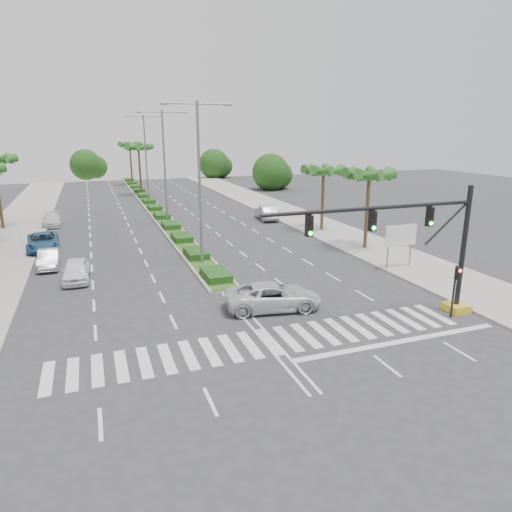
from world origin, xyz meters
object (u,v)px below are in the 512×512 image
(car_parked_a, at_px, (76,270))
(car_parked_d, at_px, (52,220))
(car_crossing, at_px, (273,296))
(car_parked_b, at_px, (49,259))
(car_right, at_px, (267,213))
(car_parked_c, at_px, (43,242))

(car_parked_a, height_order, car_parked_d, car_parked_a)
(car_crossing, bearing_deg, car_parked_b, 53.30)
(car_parked_a, bearing_deg, car_parked_b, 118.41)
(car_parked_b, bearing_deg, car_right, 28.78)
(car_parked_d, bearing_deg, car_parked_b, -88.48)
(car_parked_d, bearing_deg, car_right, -12.70)
(car_parked_a, relative_size, car_right, 0.88)
(car_parked_a, bearing_deg, car_right, 40.80)
(car_crossing, bearing_deg, car_right, -10.62)
(car_parked_b, distance_m, car_right, 25.49)
(car_parked_d, height_order, car_crossing, car_crossing)
(car_parked_d, distance_m, car_crossing, 33.31)
(car_parked_d, relative_size, car_crossing, 0.83)
(car_parked_b, xyz_separation_m, car_parked_c, (-0.81, 5.58, 0.09))
(car_parked_c, xyz_separation_m, car_parked_d, (0.00, 11.35, -0.09))
(car_parked_c, bearing_deg, car_crossing, -58.63)
(car_parked_d, distance_m, car_right, 23.65)
(car_parked_d, bearing_deg, car_crossing, -67.13)
(car_parked_d, height_order, car_right, car_right)
(car_parked_c, relative_size, car_parked_d, 1.19)
(car_parked_a, height_order, car_right, car_right)
(car_right, bearing_deg, car_parked_a, 44.36)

